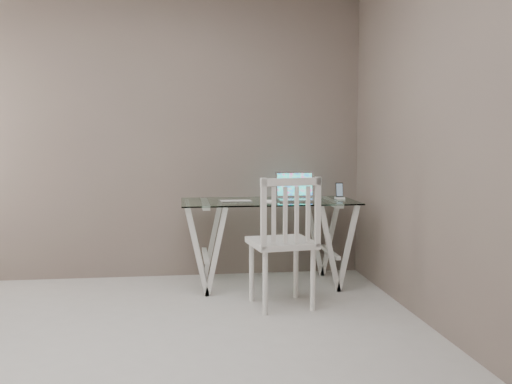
# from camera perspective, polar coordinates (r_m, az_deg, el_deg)

# --- Properties ---
(room) EXTENTS (4.50, 4.52, 2.71)m
(room) POSITION_cam_1_polar(r_m,az_deg,el_deg) (3.13, -14.95, 13.21)
(room) COLOR #B1AEAA
(room) RESTS_ON ground
(desk) EXTENTS (1.50, 0.70, 0.75)m
(desk) POSITION_cam_1_polar(r_m,az_deg,el_deg) (4.98, 1.27, -5.01)
(desk) COLOR silver
(desk) RESTS_ON ground
(chair) EXTENTS (0.52, 0.52, 1.00)m
(chair) POSITION_cam_1_polar(r_m,az_deg,el_deg) (4.27, 2.92, -4.46)
(chair) COLOR silver
(chair) RESTS_ON ground
(laptop) EXTENTS (0.35, 0.28, 0.24)m
(laptop) POSITION_cam_1_polar(r_m,az_deg,el_deg) (4.99, 4.06, -0.12)
(laptop) COLOR #B7B8BC
(laptop) RESTS_ON desk
(keyboard) EXTENTS (0.28, 0.12, 0.01)m
(keyboard) POSITION_cam_1_polar(r_m,az_deg,el_deg) (4.85, -2.04, -0.91)
(keyboard) COLOR silver
(keyboard) RESTS_ON desk
(mouse) EXTENTS (0.12, 0.07, 0.04)m
(mouse) POSITION_cam_1_polar(r_m,az_deg,el_deg) (4.63, 1.33, -1.02)
(mouse) COLOR white
(mouse) RESTS_ON desk
(phone_dock) EXTENTS (0.08, 0.08, 0.14)m
(phone_dock) POSITION_cam_1_polar(r_m,az_deg,el_deg) (5.11, 8.35, -0.24)
(phone_dock) COLOR white
(phone_dock) RESTS_ON desk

